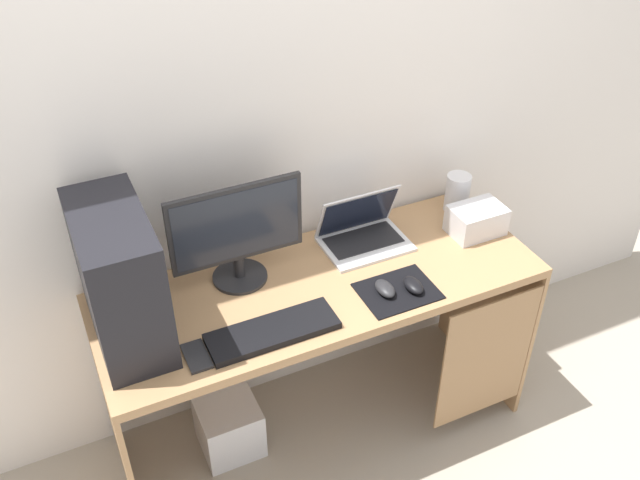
% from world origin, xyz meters
% --- Properties ---
extents(ground_plane, '(8.00, 8.00, 0.00)m').
position_xyz_m(ground_plane, '(0.00, 0.00, 0.00)').
color(ground_plane, '#9E9384').
extents(wall_back, '(4.00, 0.05, 2.60)m').
position_xyz_m(wall_back, '(0.00, 0.33, 1.30)').
color(wall_back, silver).
rests_on(wall_back, ground_plane).
extents(desk, '(1.55, 0.57, 0.76)m').
position_xyz_m(desk, '(0.02, -0.01, 0.61)').
color(desk, '#A37A51').
rests_on(desk, ground_plane).
extents(pc_tower, '(0.21, 0.44, 0.44)m').
position_xyz_m(pc_tower, '(-0.65, 0.03, 0.99)').
color(pc_tower, black).
rests_on(pc_tower, desk).
extents(monitor, '(0.46, 0.19, 0.38)m').
position_xyz_m(monitor, '(-0.24, 0.13, 0.96)').
color(monitor, '#232326').
rests_on(monitor, desk).
extents(laptop, '(0.31, 0.22, 0.20)m').
position_xyz_m(laptop, '(0.24, 0.14, 0.80)').
color(laptop, silver).
rests_on(laptop, desk).
extents(speaker, '(0.10, 0.10, 0.15)m').
position_xyz_m(speaker, '(0.68, 0.18, 0.84)').
color(speaker, silver).
rests_on(speaker, desk).
extents(projector, '(0.20, 0.14, 0.11)m').
position_xyz_m(projector, '(0.66, 0.02, 0.82)').
color(projector, silver).
rests_on(projector, desk).
extents(keyboard, '(0.42, 0.14, 0.02)m').
position_xyz_m(keyboard, '(-0.24, -0.17, 0.78)').
color(keyboard, black).
rests_on(keyboard, desk).
extents(mousepad, '(0.26, 0.20, 0.00)m').
position_xyz_m(mousepad, '(0.22, -0.16, 0.77)').
color(mousepad, black).
rests_on(mousepad, desk).
extents(mouse_left, '(0.06, 0.10, 0.03)m').
position_xyz_m(mouse_left, '(0.17, -0.15, 0.79)').
color(mouse_left, '#232326').
rests_on(mouse_left, mousepad).
extents(mouse_right, '(0.06, 0.10, 0.03)m').
position_xyz_m(mouse_right, '(0.27, -0.17, 0.79)').
color(mouse_right, black).
rests_on(mouse_right, mousepad).
extents(cell_phone, '(0.07, 0.13, 0.01)m').
position_xyz_m(cell_phone, '(-0.49, -0.17, 0.77)').
color(cell_phone, '#232326').
rests_on(cell_phone, desk).
extents(subwoofer, '(0.23, 0.23, 0.23)m').
position_xyz_m(subwoofer, '(-0.36, 0.06, 0.11)').
color(subwoofer, silver).
rests_on(subwoofer, ground_plane).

